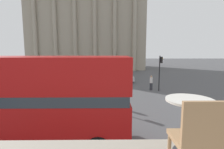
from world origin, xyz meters
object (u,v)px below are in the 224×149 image
traffic_light_near (97,79)px  pedestrian_white (151,82)px  pedestrian_black (116,95)px  traffic_light_mid (160,68)px  pedestrian_yellow (77,79)px  cafe_dining_table (189,114)px  cafe_chair_0 (197,138)px  double_decker_bus (23,97)px  plaza_building_left (88,17)px  car_silver (119,78)px  car_navy (49,83)px

traffic_light_near → pedestrian_white: 8.34m
pedestrian_black → traffic_light_mid: bearing=-113.9°
traffic_light_mid → pedestrian_yellow: size_ratio=2.23×
pedestrian_black → cafe_dining_table: bearing=111.0°
cafe_chair_0 → pedestrian_yellow: (-4.79, 19.61, -2.64)m
double_decker_bus → pedestrian_yellow: bearing=87.9°
plaza_building_left → car_silver: (6.70, -22.29, -12.43)m
pedestrian_black → pedestrian_white: 7.50m
pedestrian_yellow → pedestrian_white: bearing=-99.2°
double_decker_bus → traffic_light_mid: bearing=47.4°
double_decker_bus → traffic_light_mid: size_ratio=2.53×
cafe_dining_table → cafe_chair_0: bearing=-108.2°
car_silver → pedestrian_yellow: pedestrian_yellow is taller
pedestrian_black → pedestrian_white: (4.30, 6.15, -0.05)m
traffic_light_near → car_navy: (-6.25, 6.89, -1.59)m
car_navy → pedestrian_yellow: bearing=-163.9°
cafe_dining_table → pedestrian_white: cafe_dining_table is taller
double_decker_bus → traffic_light_near: (3.10, 5.75, -0.06)m
plaza_building_left → car_silver: bearing=-73.3°
pedestrian_yellow → cafe_dining_table: bearing=-164.7°
traffic_light_mid → pedestrian_black: (-5.14, -5.68, -1.56)m
traffic_light_near → car_navy: 9.43m
traffic_light_mid → pedestrian_white: size_ratio=2.35×
double_decker_bus → plaza_building_left: 40.17m
double_decker_bus → pedestrian_black: bearing=48.6°
pedestrian_white → plaza_building_left: bearing=-4.3°
pedestrian_yellow → plaza_building_left: bearing=3.9°
traffic_light_near → pedestrian_white: traffic_light_near is taller
traffic_light_mid → pedestrian_yellow: (-9.58, 1.97, -1.55)m
car_silver → pedestrian_black: bearing=52.3°
plaza_building_left → pedestrian_yellow: 28.30m
double_decker_bus → pedestrian_yellow: size_ratio=5.66×
double_decker_bus → traffic_light_near: double_decker_bus is taller
car_silver → pedestrian_black: pedestrian_black is taller
double_decker_bus → cafe_dining_table: double_decker_bus is taller
traffic_light_near → pedestrian_white: (5.77, 5.87, -1.32)m
cafe_chair_0 → pedestrian_white: (3.95, 18.10, -2.70)m
pedestrian_white → pedestrian_black: bearing=120.0°
pedestrian_white → car_silver: bearing=11.4°
double_decker_bus → pedestrian_yellow: double_decker_bus is taller
double_decker_bus → traffic_light_near: 6.53m
car_navy → pedestrian_white: (12.02, -1.02, 0.27)m
cafe_dining_table → cafe_chair_0: (-0.19, -0.59, -0.02)m
plaza_building_left → traffic_light_mid: (11.05, -27.52, -10.55)m
cafe_chair_0 → plaza_building_left: 46.55m
traffic_light_near → car_navy: bearing=132.2°
traffic_light_near → pedestrian_yellow: bearing=111.9°
traffic_light_near → car_silver: 10.98m
pedestrian_black → double_decker_bus: bearing=68.4°
car_navy → car_silver: (8.52, 3.74, 0.00)m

